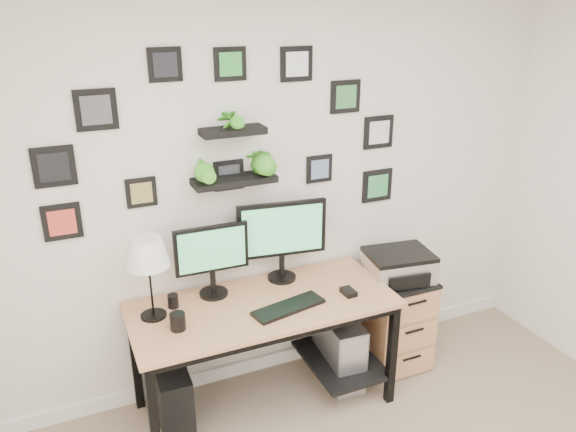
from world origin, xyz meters
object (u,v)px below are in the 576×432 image
pc_tower_black (173,396)px  pc_tower_grey (338,348)px  monitor_left (212,256)px  file_cabinet (392,318)px  table_lamp (148,254)px  printer (399,266)px  monitor_right (282,235)px  desk (267,316)px  mug (178,321)px

pc_tower_black → pc_tower_grey: (1.14, -0.00, 0.03)m
monitor_left → file_cabinet: (1.26, -0.11, -0.68)m
monitor_left → table_lamp: 0.42m
pc_tower_black → printer: bearing=2.4°
printer → monitor_right: bearing=167.5°
desk → file_cabinet: bearing=3.4°
printer → table_lamp: bearing=178.2°
desk → monitor_right: bearing=46.4°
monitor_left → pc_tower_grey: bearing=-11.5°
desk → pc_tower_grey: desk is taller
monitor_right → pc_tower_black: bearing=-167.0°
mug → desk: bearing=11.4°
file_cabinet → monitor_right: bearing=170.2°
table_lamp → monitor_left: bearing=14.2°
monitor_left → file_cabinet: bearing=-5.2°
desk → monitor_right: size_ratio=2.79×
table_lamp → file_cabinet: table_lamp is taller
desk → table_lamp: table_lamp is taller
pc_tower_black → printer: size_ratio=0.89×
pc_tower_black → table_lamp: bearing=132.8°
table_lamp → mug: table_lamp is taller
pc_tower_black → file_cabinet: file_cabinet is taller
pc_tower_grey → monitor_left: bearing=168.5°
pc_tower_grey → mug: bearing=-173.5°
pc_tower_grey → printer: 0.70m
table_lamp → mug: (0.10, -0.19, -0.35)m
pc_tower_black → file_cabinet: bearing=3.7°
monitor_right → pc_tower_black: (-0.80, -0.19, -0.86)m
monitor_left → table_lamp: (-0.39, -0.10, 0.13)m
mug → file_cabinet: (1.55, 0.17, -0.46)m
monitor_left → mug: 0.47m
monitor_right → monitor_left: bearing=-177.2°
desk → printer: bearing=1.3°
monitor_right → pc_tower_grey: (0.34, -0.19, -0.83)m
mug → pc_tower_grey: mug is taller
table_lamp → pc_tower_black: bearing=-49.2°
monitor_left → pc_tower_grey: (0.80, -0.16, -0.78)m
file_cabinet → printer: printer is taller
monitor_left → monitor_right: (0.47, 0.02, 0.05)m
desk → file_cabinet: size_ratio=2.39×
pc_tower_grey → file_cabinet: size_ratio=0.74×
monitor_left → mug: bearing=-135.4°
table_lamp → pc_tower_black: (0.05, -0.06, -0.94)m
table_lamp → pc_tower_grey: 1.50m
mug → table_lamp: bearing=117.5°
mug → printer: printer is taller
monitor_left → table_lamp: size_ratio=0.94×
monitor_left → file_cabinet: size_ratio=0.69×
monitor_left → pc_tower_black: bearing=-154.2°
pc_tower_grey → monitor_right: bearing=150.9°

